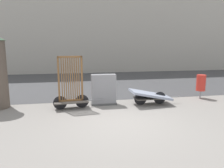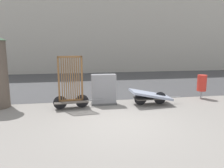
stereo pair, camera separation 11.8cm
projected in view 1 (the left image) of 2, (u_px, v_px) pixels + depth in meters
The scene contains 7 objects.
ground_plane at pixel (123, 123), 7.22m from camera, with size 60.00×60.00×0.00m, color gray.
road_strip at pixel (96, 82), 15.03m from camera, with size 56.00×10.11×0.01m.
building_facade at pixel (87, 20), 20.98m from camera, with size 48.00×4.00×9.84m.
bike_cart_with_bedframe at pixel (71, 90), 8.73m from camera, with size 2.08×0.75×2.12m.
bike_cart_with_mattress at pixel (150, 95), 9.39m from camera, with size 2.24×0.96×0.66m.
utility_cabinet at pixel (104, 91), 9.34m from camera, with size 1.10×0.42×1.32m.
trash_bin at pixel (201, 83), 10.46m from camera, with size 0.43×0.43×1.14m.
Camera 1 is at (-1.59, -6.69, 2.56)m, focal length 35.00 mm.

